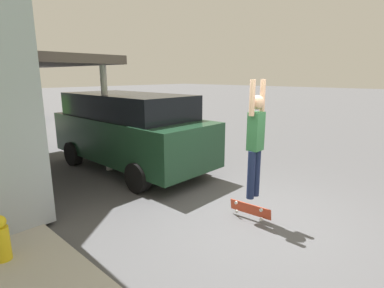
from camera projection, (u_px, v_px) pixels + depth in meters
name	position (u px, v px, depth m)	size (l,w,h in m)	color
ground_plane	(255.00, 220.00, 5.36)	(120.00, 120.00, 0.00)	#49494C
suv_parked	(130.00, 129.00, 8.09)	(2.12, 4.88, 2.05)	#193823
car_down_street	(11.00, 109.00, 17.12)	(1.93, 4.34, 1.33)	navy
skateboarder	(255.00, 138.00, 5.03)	(0.41, 0.23, 2.03)	#192347
skateboard	(250.00, 209.00, 5.34)	(0.15, 0.80, 0.24)	#B73D23
fire_hydrant	(1.00, 239.00, 3.99)	(0.20, 0.20, 0.64)	gold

